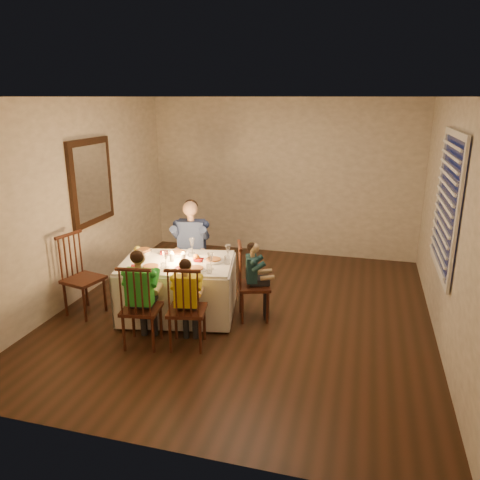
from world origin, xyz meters
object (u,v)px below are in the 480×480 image
(child_green, at_px, (144,344))
(serving_bowl, at_px, (144,252))
(chair_near_right, at_px, (188,346))
(chair_adult, at_px, (193,291))
(chair_extra, at_px, (87,313))
(adult, at_px, (193,291))
(dining_table, at_px, (178,277))
(child_yellow, at_px, (188,346))
(child_teal, at_px, (254,317))
(chair_end, at_px, (254,317))
(chair_near_left, at_px, (144,344))

(child_green, xyz_separation_m, serving_bowl, (-0.42, 0.93, 0.73))
(chair_near_right, xyz_separation_m, serving_bowl, (-0.90, 0.83, 0.73))
(chair_near_right, bearing_deg, chair_adult, -82.24)
(chair_near_right, bearing_deg, chair_extra, -26.57)
(adult, distance_m, serving_bowl, 1.03)
(child_green, bearing_deg, dining_table, -105.24)
(child_yellow, bearing_deg, serving_bowl, -53.93)
(dining_table, relative_size, chair_near_right, 1.58)
(child_teal, xyz_separation_m, serving_bowl, (-1.43, -0.01, 0.73))
(child_yellow, bearing_deg, chair_adult, -82.24)
(child_green, relative_size, serving_bowl, 5.25)
(chair_end, height_order, chair_extra, chair_extra)
(adult, bearing_deg, chair_adult, 170.66)
(child_green, xyz_separation_m, child_teal, (1.01, 0.95, 0.00))
(chair_adult, bearing_deg, dining_table, -91.66)
(chair_near_right, relative_size, chair_extra, 0.93)
(dining_table, xyz_separation_m, chair_end, (0.92, 0.16, -0.50))
(chair_near_right, bearing_deg, child_yellow, -11.10)
(chair_end, relative_size, serving_bowl, 4.59)
(chair_near_right, xyz_separation_m, adult, (-0.49, 1.43, 0.00))
(adult, bearing_deg, chair_extra, -145.11)
(chair_adult, bearing_deg, child_yellow, -80.48)
(chair_extra, xyz_separation_m, child_teal, (2.05, 0.43, 0.00))
(chair_near_right, xyz_separation_m, child_green, (-0.48, -0.10, 0.00))
(dining_table, xyz_separation_m, child_teal, (0.92, 0.16, -0.50))
(serving_bowl, bearing_deg, chair_near_right, -42.84)
(child_teal, bearing_deg, child_yellow, 129.45)
(chair_adult, distance_m, child_yellow, 1.51)
(chair_extra, xyz_separation_m, child_yellow, (1.52, -0.42, 0.00))
(chair_extra, bearing_deg, dining_table, -63.62)
(chair_near_left, xyz_separation_m, adult, (-0.01, 1.53, 0.00))
(chair_near_right, bearing_deg, child_teal, -133.03)
(chair_extra, relative_size, child_teal, 1.06)
(dining_table, xyz_separation_m, chair_extra, (-1.13, -0.27, -0.50))
(chair_near_right, bearing_deg, chair_end, -133.03)
(chair_near_right, height_order, child_yellow, child_yellow)
(chair_near_left, distance_m, child_yellow, 0.49)
(chair_end, bearing_deg, adult, 41.67)
(chair_end, relative_size, child_green, 0.87)
(dining_table, height_order, child_green, dining_table)
(adult, relative_size, child_teal, 1.33)
(chair_end, xyz_separation_m, child_yellow, (-0.53, -0.85, 0.00))
(adult, xyz_separation_m, child_yellow, (0.49, -1.43, 0.00))
(child_green, height_order, child_teal, child_green)
(chair_extra, relative_size, child_yellow, 1.01)
(serving_bowl, bearing_deg, adult, 55.33)
(dining_table, distance_m, chair_end, 1.06)
(dining_table, relative_size, child_yellow, 1.50)
(chair_adult, height_order, chair_near_left, same)
(chair_adult, height_order, child_teal, child_teal)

